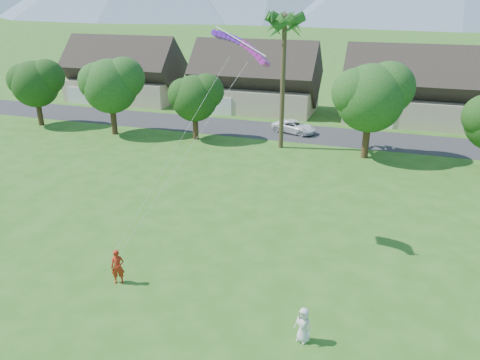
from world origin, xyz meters
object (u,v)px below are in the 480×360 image
at_px(kite_flyer, 118,267).
at_px(parafoil_kite, 243,44).
at_px(parked_car, 294,127).
at_px(watcher, 303,325).

xyz_separation_m(kite_flyer, parafoil_kite, (4.56, 6.71, 10.57)).
bearing_deg(parked_car, kite_flyer, -167.07).
relative_size(kite_flyer, watcher, 1.14).
relative_size(parked_car, parafoil_kite, 1.37).
height_order(kite_flyer, parked_car, kite_flyer).
xyz_separation_m(parked_car, parafoil_kite, (2.02, -23.90, 10.84)).
height_order(parked_car, parafoil_kite, parafoil_kite).
bearing_deg(parafoil_kite, watcher, -46.72).
distance_m(watcher, parafoil_kite, 14.39).
height_order(watcher, parked_car, watcher).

